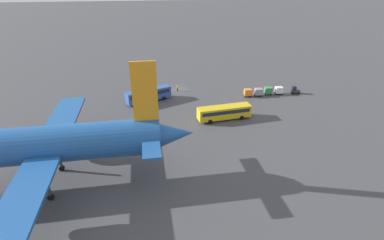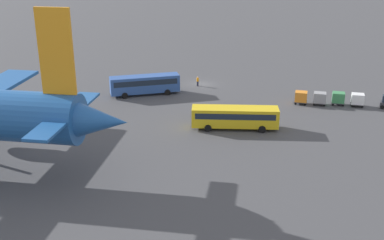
# 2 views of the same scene
# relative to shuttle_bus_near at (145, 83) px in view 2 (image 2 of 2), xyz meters

# --- Properties ---
(ground_plane) EXTENTS (600.00, 600.00, 0.00)m
(ground_plane) POSITION_rel_shuttle_bus_near_xyz_m (-8.57, -7.64, -1.98)
(ground_plane) COLOR #424244
(shuttle_bus_near) EXTENTS (11.75, 7.07, 3.31)m
(shuttle_bus_near) POSITION_rel_shuttle_bus_near_xyz_m (0.00, 0.00, 0.00)
(shuttle_bus_near) COLOR #2D5199
(shuttle_bus_near) RESTS_ON ground
(shuttle_bus_far) EXTENTS (12.32, 4.15, 3.08)m
(shuttle_bus_far) POSITION_rel_shuttle_bus_near_xyz_m (-16.47, 12.99, -0.12)
(shuttle_bus_far) COLOR gold
(shuttle_bus_far) RESTS_ON ground
(worker_person) EXTENTS (0.38, 0.38, 1.74)m
(worker_person) POSITION_rel_shuttle_bus_near_xyz_m (-8.11, -6.48, -1.11)
(worker_person) COLOR #1E1E2D
(worker_person) RESTS_ON ground
(cargo_cart_white) EXTENTS (2.12, 1.83, 2.06)m
(cargo_cart_white) POSITION_rel_shuttle_bus_near_xyz_m (-34.97, 0.28, -0.79)
(cargo_cart_white) COLOR #38383D
(cargo_cart_white) RESTS_ON ground
(cargo_cart_green) EXTENTS (2.12, 1.83, 2.06)m
(cargo_cart_green) POSITION_rel_shuttle_bus_near_xyz_m (-32.02, 0.06, -0.79)
(cargo_cart_green) COLOR #38383D
(cargo_cart_green) RESTS_ON ground
(cargo_cart_grey) EXTENTS (2.12, 1.83, 2.06)m
(cargo_cart_grey) POSITION_rel_shuttle_bus_near_xyz_m (-29.07, 0.62, -0.79)
(cargo_cart_grey) COLOR #38383D
(cargo_cart_grey) RESTS_ON ground
(cargo_cart_orange) EXTENTS (2.12, 1.83, 2.06)m
(cargo_cart_orange) POSITION_rel_shuttle_bus_near_xyz_m (-26.12, 0.61, -0.79)
(cargo_cart_orange) COLOR #38383D
(cargo_cart_orange) RESTS_ON ground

